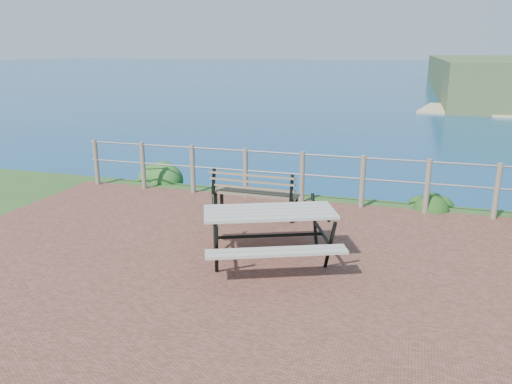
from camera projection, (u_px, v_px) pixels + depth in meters
ground at (249, 273)px, 6.70m from camera, size 10.00×7.00×0.12m
ocean at (409, 58)px, 190.54m from camera, size 1200.00×1200.00×0.00m
safety_railing at (302, 174)px, 9.62m from camera, size 9.40×0.10×1.00m
picnic_table at (269, 231)px, 6.89m from camera, size 1.93×1.45×0.75m
park_bench at (256, 186)px, 8.79m from camera, size 1.55×0.43×0.87m
shrub_lip_west at (164, 180)px, 11.49m from camera, size 0.85×0.85×0.63m
shrub_lip_east at (433, 207)px, 9.53m from camera, size 0.77×0.77×0.51m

